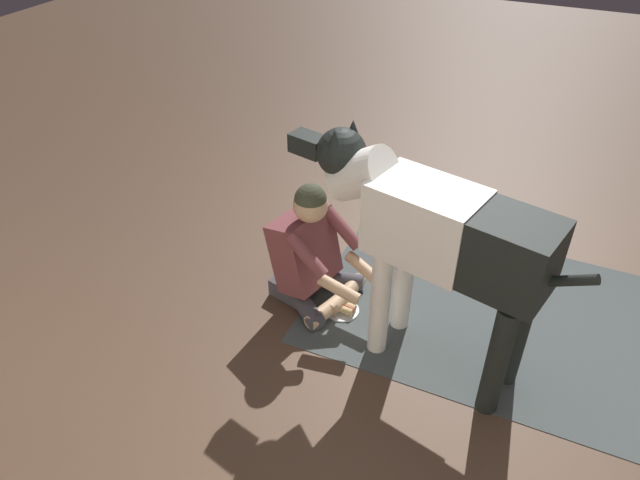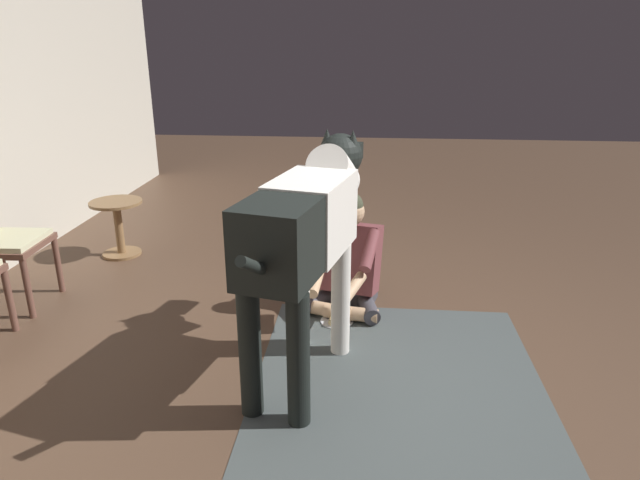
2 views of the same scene
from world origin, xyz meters
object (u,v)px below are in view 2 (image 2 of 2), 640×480
(person_sitting_on_floor, at_px, (348,261))
(large_dog, at_px, (308,227))
(hot_dog_on_plate, at_px, (337,319))
(round_side_table, at_px, (118,223))

(person_sitting_on_floor, relative_size, large_dog, 0.50)
(hot_dog_on_plate, bearing_deg, person_sitting_on_floor, -13.59)
(round_side_table, bearing_deg, person_sitting_on_floor, -112.52)
(large_dog, distance_m, round_side_table, 2.48)
(large_dog, bearing_deg, round_side_table, 48.50)
(large_dog, xyz_separation_m, hot_dog_on_plate, (0.53, -0.13, -0.82))
(person_sitting_on_floor, distance_m, large_dog, 0.94)
(large_dog, height_order, hot_dog_on_plate, large_dog)
(person_sitting_on_floor, xyz_separation_m, hot_dog_on_plate, (-0.24, 0.06, -0.31))
(hot_dog_on_plate, bearing_deg, round_side_table, 61.15)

